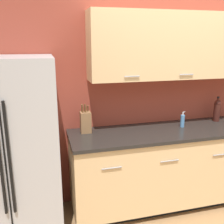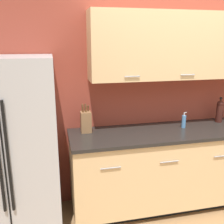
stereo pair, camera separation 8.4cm
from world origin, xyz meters
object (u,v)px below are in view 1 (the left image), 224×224
object	(u,v)px
refrigerator	(11,151)
knife_block	(86,122)
soap_dispenser	(182,121)
wine_bottle	(217,110)

from	to	relation	value
refrigerator	knife_block	xyz separation A→B (m)	(0.75, 0.21, 0.17)
knife_block	soap_dispenser	xyz separation A→B (m)	(1.11, -0.10, -0.05)
knife_block	wine_bottle	world-z (taller)	knife_block
wine_bottle	soap_dispenser	bearing A→B (deg)	-168.96
knife_block	wine_bottle	distance (m)	1.63
wine_bottle	refrigerator	bearing A→B (deg)	-174.83
wine_bottle	soap_dispenser	world-z (taller)	wine_bottle
refrigerator	wine_bottle	distance (m)	2.40
soap_dispenser	knife_block	bearing A→B (deg)	174.89
refrigerator	soap_dispenser	distance (m)	1.87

